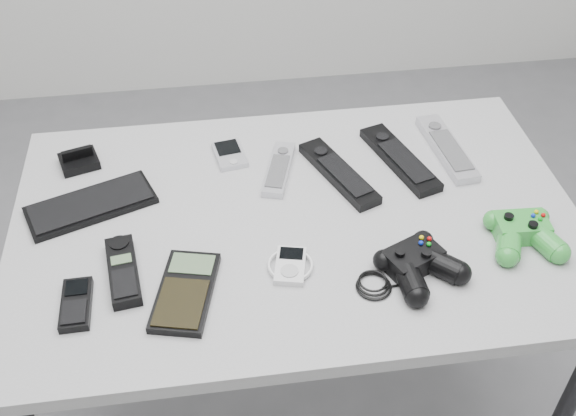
{
  "coord_description": "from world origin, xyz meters",
  "views": [
    {
      "loc": [
        -0.19,
        -1.04,
        1.69
      ],
      "look_at": [
        -0.05,
        -0.04,
        0.79
      ],
      "focal_mm": 42.0,
      "sensor_mm": 36.0,
      "label": 1
    }
  ],
  "objects": [
    {
      "name": "pda_keyboard",
      "position": [
        -0.45,
        0.04,
        0.78
      ],
      "size": [
        0.28,
        0.19,
        0.02
      ],
      "primitive_type": "cube",
      "rotation": [
        0.0,
        0.0,
        0.36
      ],
      "color": "black",
      "rests_on": "desk"
    },
    {
      "name": "remote_silver_a",
      "position": [
        -0.05,
        0.1,
        0.78
      ],
      "size": [
        0.1,
        0.19,
        0.02
      ],
      "primitive_type": "cube",
      "rotation": [
        0.0,
        0.0,
        -0.3
      ],
      "color": "silver",
      "rests_on": "desk"
    },
    {
      "name": "mobile_phone",
      "position": [
        -0.45,
        -0.23,
        0.78
      ],
      "size": [
        0.05,
        0.12,
        0.02
      ],
      "primitive_type": "cube",
      "rotation": [
        0.0,
        0.0,
        0.02
      ],
      "color": "black",
      "rests_on": "desk"
    },
    {
      "name": "pda",
      "position": [
        -0.15,
        0.17,
        0.78
      ],
      "size": [
        0.08,
        0.11,
        0.02
      ],
      "primitive_type": "cube",
      "rotation": [
        0.0,
        0.0,
        0.17
      ],
      "color": "silver",
      "rests_on": "desk"
    },
    {
      "name": "controller_green",
      "position": [
        0.39,
        -0.18,
        0.79
      ],
      "size": [
        0.15,
        0.16,
        0.05
      ],
      "primitive_type": null,
      "rotation": [
        0.0,
        0.0,
        -0.05
      ],
      "color": "#227D2B",
      "rests_on": "desk"
    },
    {
      "name": "dock_bracket",
      "position": [
        -0.48,
        0.18,
        0.79
      ],
      "size": [
        0.1,
        0.09,
        0.04
      ],
      "primitive_type": "cube",
      "rotation": [
        0.0,
        0.0,
        0.3
      ],
      "color": "black",
      "rests_on": "desk"
    },
    {
      "name": "remote_black_a",
      "position": [
        0.08,
        0.06,
        0.78
      ],
      "size": [
        0.14,
        0.25,
        0.02
      ],
      "primitive_type": "cube",
      "rotation": [
        0.0,
        0.0,
        0.39
      ],
      "color": "black",
      "rests_on": "desk"
    },
    {
      "name": "calculator",
      "position": [
        -0.26,
        -0.23,
        0.78
      ],
      "size": [
        0.14,
        0.21,
        0.02
      ],
      "primitive_type": "cube",
      "rotation": [
        0.0,
        0.0,
        -0.24
      ],
      "color": "black",
      "rests_on": "desk"
    },
    {
      "name": "remote_black_b",
      "position": [
        0.22,
        0.09,
        0.78
      ],
      "size": [
        0.13,
        0.26,
        0.02
      ],
      "primitive_type": "cube",
      "rotation": [
        0.0,
        0.0,
        0.3
      ],
      "color": "black",
      "rests_on": "desk"
    },
    {
      "name": "controller_black",
      "position": [
        0.17,
        -0.23,
        0.79
      ],
      "size": [
        0.29,
        0.24,
        0.05
      ],
      "primitive_type": null,
      "rotation": [
        0.0,
        0.0,
        0.42
      ],
      "color": "black",
      "rests_on": "desk"
    },
    {
      "name": "floor",
      "position": [
        0.0,
        0.0,
        0.0
      ],
      "size": [
        3.5,
        3.5,
        0.0
      ],
      "primitive_type": "plane",
      "color": "slate",
      "rests_on": "ground"
    },
    {
      "name": "mp3_player",
      "position": [
        -0.07,
        -0.19,
        0.78
      ],
      "size": [
        0.1,
        0.11,
        0.02
      ],
      "primitive_type": "cube",
      "rotation": [
        0.0,
        0.0,
        -0.22
      ],
      "color": "silver",
      "rests_on": "desk"
    },
    {
      "name": "remote_silver_b",
      "position": [
        0.33,
        0.12,
        0.78
      ],
      "size": [
        0.08,
        0.25,
        0.02
      ],
      "primitive_type": "cube",
      "rotation": [
        0.0,
        0.0,
        0.09
      ],
      "color": "#B5B4BB",
      "rests_on": "desk"
    },
    {
      "name": "desk",
      "position": [
        -0.03,
        -0.05,
        0.7
      ],
      "size": [
        1.15,
        0.74,
        0.77
      ],
      "color": "#959698",
      "rests_on": "floor"
    },
    {
      "name": "cordless_handset",
      "position": [
        -0.37,
        -0.17,
        0.78
      ],
      "size": [
        0.07,
        0.17,
        0.03
      ],
      "primitive_type": "cube",
      "rotation": [
        0.0,
        0.0,
        0.14
      ],
      "color": "black",
      "rests_on": "desk"
    }
  ]
}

